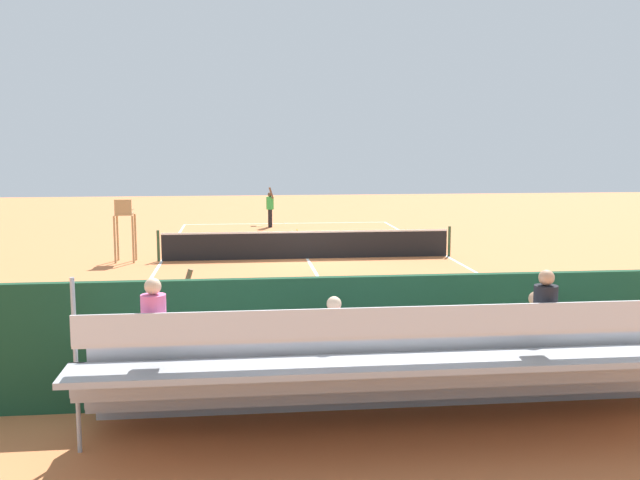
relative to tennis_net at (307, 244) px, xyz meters
name	(u,v)px	position (x,y,z in m)	size (l,w,h in m)	color
ground_plane	(307,259)	(0.00, 0.00, -0.50)	(60.00, 60.00, 0.00)	#D17542
court_line_markings	(307,258)	(0.00, -0.04, -0.50)	(10.10, 22.20, 0.01)	white
tennis_net	(307,244)	(0.00, 0.00, 0.00)	(10.30, 0.10, 1.07)	black
backdrop_wall	(391,338)	(0.00, 14.00, 0.50)	(18.00, 0.16, 2.00)	#194228
bleacher_stand	(414,368)	(-0.04, 15.35, 0.43)	(9.06, 2.40, 2.48)	#9EA0A5
umpire_chair	(124,224)	(6.20, 0.01, 0.81)	(0.67, 0.67, 2.14)	#A88456
courtside_bench	(546,346)	(-2.89, 13.27, 0.06)	(1.80, 0.40, 0.93)	#9E754C
equipment_bag	(462,373)	(-1.35, 13.40, -0.32)	(0.90, 0.36, 0.36)	black
tennis_player	(270,206)	(0.86, -9.50, 0.51)	(0.43, 0.55, 1.93)	black
tennis_racket	(259,226)	(1.41, -9.82, -0.49)	(0.56, 0.31, 0.03)	black
tennis_ball_near	(248,237)	(1.96, -5.89, -0.47)	(0.07, 0.07, 0.07)	#CCDB33
tennis_ball_far	(297,230)	(-0.30, -7.98, -0.47)	(0.07, 0.07, 0.07)	#CCDB33
line_judge	(186,324)	(3.27, 12.81, 0.51)	(0.36, 0.53, 1.93)	#232328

